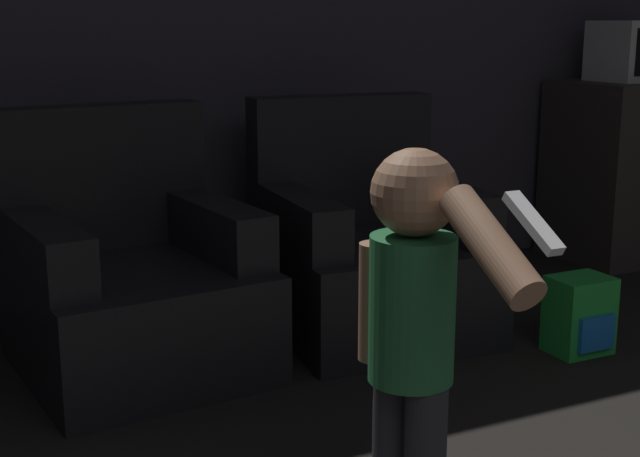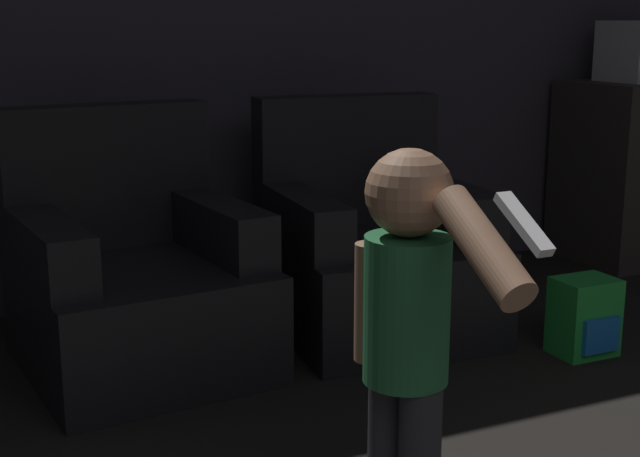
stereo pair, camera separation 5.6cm
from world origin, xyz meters
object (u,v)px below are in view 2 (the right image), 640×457
Objects in this scene: armchair_right at (371,252)px; person_toddler at (409,311)px; armchair_left at (134,280)px; toy_backpack at (585,317)px.

armchair_right is 1.51m from person_toddler.
person_toddler is at bearing -81.14° from armchair_left.
person_toddler is at bearing -148.55° from toy_backpack.
armchair_left is 1.68m from toy_backpack.
toy_backpack is (0.58, -0.62, -0.17)m from armchair_right.
armchair_left is at bearing -175.76° from armchair_right.
armchair_left is 1.42m from person_toddler.
armchair_right reaches higher than toy_backpack.
toy_backpack is at bearing -27.58° from armchair_left.
armchair_left reaches higher than toy_backpack.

